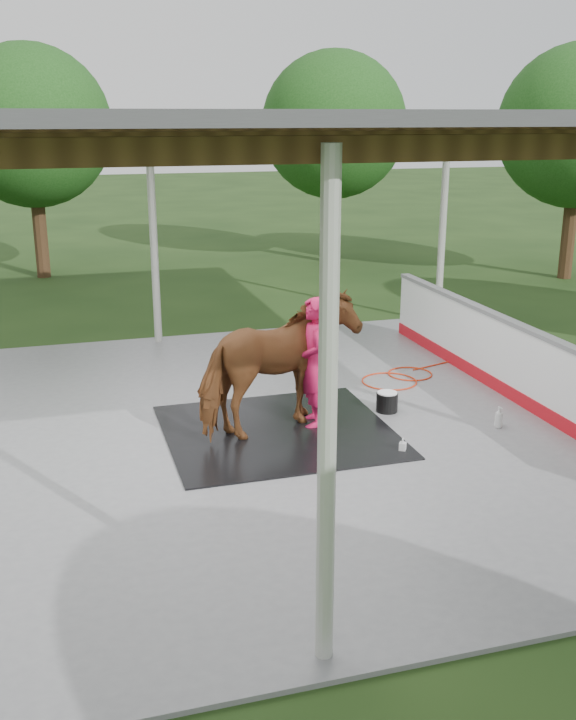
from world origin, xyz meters
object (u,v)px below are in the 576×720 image
object	(u,v)px
dasher_board	(518,365)
horse	(278,365)
wash_bucket	(387,401)
handler	(313,362)

from	to	relation	value
dasher_board	horse	world-z (taller)	horse
dasher_board	wash_bucket	distance (m)	2.04
horse	wash_bucket	xyz separation A→B (m)	(1.69, 0.31, -0.78)
horse	wash_bucket	distance (m)	1.89
handler	wash_bucket	world-z (taller)	handler
handler	dasher_board	bearing A→B (deg)	98.30
dasher_board	wash_bucket	world-z (taller)	dasher_board
dasher_board	horse	distance (m)	3.72
horse	wash_bucket	world-z (taller)	horse
horse	handler	bearing A→B (deg)	-98.46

